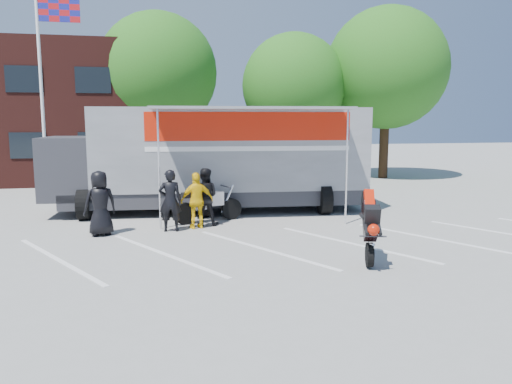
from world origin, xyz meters
name	(u,v)px	position (x,y,z in m)	size (l,w,h in m)	color
ground	(264,260)	(0.00, 0.00, 0.00)	(100.00, 100.00, 0.00)	gray
parking_bay_lines	(255,249)	(0.00, 1.00, 0.01)	(18.00, 5.00, 0.01)	white
office_building	(4,113)	(-10.00, 18.00, 3.50)	(18.00, 8.00, 7.00)	#461B16
flagpole	(47,70)	(-6.24, 10.00, 5.05)	(1.61, 0.12, 8.00)	white
tree_left	(158,73)	(-2.00, 16.00, 5.57)	(6.12, 6.12, 8.64)	#382314
tree_mid	(294,86)	(5.00, 15.00, 4.94)	(5.44, 5.44, 7.68)	#382314
tree_right	(387,69)	(10.00, 14.50, 5.88)	(6.46, 6.46, 9.12)	#382314
transporter_truck	(217,211)	(-0.22, 6.45, 0.00)	(11.26, 5.42, 3.58)	gray
parked_motorcycle	(209,222)	(-0.74, 4.56, 0.00)	(0.77, 2.32, 1.21)	#B1B1B6
stunt_bike_rider	(365,260)	(2.28, -0.48, 0.00)	(0.71, 1.52, 1.78)	black
spectator_leather_a	(100,203)	(-3.86, 3.35, 0.90)	(0.88, 0.57, 1.81)	black
spectator_leather_b	(170,201)	(-1.95, 3.48, 0.89)	(0.65, 0.43, 1.79)	black
spectator_leather_c	(205,197)	(-0.90, 4.12, 0.87)	(0.85, 0.66, 1.74)	black
spectator_hivis	(197,201)	(-1.17, 3.71, 0.83)	(0.97, 0.40, 1.66)	yellow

